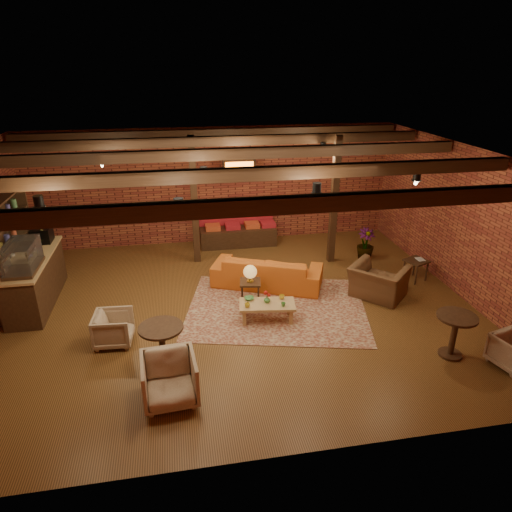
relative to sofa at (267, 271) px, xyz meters
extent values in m
plane|color=#3B250E|center=(-0.91, -0.92, -0.36)|extent=(10.00, 10.00, 0.00)
cube|color=black|center=(-0.91, -0.92, 2.84)|extent=(10.00, 8.00, 0.02)
cube|color=maroon|center=(-0.91, 3.08, 1.24)|extent=(10.00, 0.02, 3.20)
cube|color=maroon|center=(-0.91, -4.92, 1.24)|extent=(10.00, 0.02, 3.20)
cube|color=maroon|center=(4.09, -0.92, 1.24)|extent=(0.02, 8.00, 3.20)
cylinder|color=black|center=(-0.91, 0.68, 2.49)|extent=(9.60, 0.12, 0.12)
cube|color=black|center=(-1.51, 1.68, 1.24)|extent=(0.16, 0.16, 3.20)
cube|color=black|center=(1.89, 1.08, 1.24)|extent=(0.16, 0.16, 3.20)
imported|color=#337F33|center=(-4.91, 0.28, 0.86)|extent=(0.35, 0.39, 0.30)
cube|color=orange|center=(-0.31, 2.18, 1.99)|extent=(0.86, 0.06, 0.30)
cube|color=maroon|center=(-0.01, -1.08, -0.35)|extent=(4.23, 3.59, 0.01)
imported|color=#BC561A|center=(0.00, 0.00, 0.00)|extent=(2.65, 1.86, 0.72)
cube|color=#A7824E|center=(-0.31, -1.51, -0.01)|extent=(1.16, 0.69, 0.05)
cube|color=#A7824E|center=(-0.79, -1.64, -0.20)|extent=(0.07, 0.07, 0.33)
cube|color=#A7824E|center=(0.12, -1.77, -0.20)|extent=(0.07, 0.07, 0.33)
cube|color=#A7824E|center=(-0.74, -1.26, -0.20)|extent=(0.07, 0.07, 0.33)
cube|color=#A7824E|center=(0.17, -1.38, -0.20)|extent=(0.07, 0.07, 0.33)
imported|color=gold|center=(-0.72, -1.59, 0.06)|extent=(0.12, 0.12, 0.09)
imported|color=#44843C|center=(-0.02, -1.68, 0.06)|extent=(0.10, 0.10, 0.08)
imported|color=gold|center=(0.02, -1.38, 0.06)|extent=(0.12, 0.12, 0.09)
imported|color=#44843C|center=(-0.64, -1.29, 0.04)|extent=(0.21, 0.21, 0.05)
imported|color=#44843C|center=(-0.30, -1.47, 0.07)|extent=(0.12, 0.12, 0.11)
sphere|color=red|center=(-0.30, -1.47, 0.22)|extent=(0.10, 0.10, 0.10)
cube|color=black|center=(-0.53, -0.79, 0.15)|extent=(0.49, 0.49, 0.04)
cylinder|color=black|center=(-0.53, -0.79, -0.12)|extent=(0.04, 0.04, 0.49)
cylinder|color=olive|center=(-0.53, -0.79, 0.18)|extent=(0.14, 0.14, 0.02)
cylinder|color=olive|center=(-0.53, -0.79, 0.25)|extent=(0.04, 0.04, 0.20)
sphere|color=gold|center=(-0.53, -0.79, 0.39)|extent=(0.29, 0.29, 0.29)
cylinder|color=black|center=(-2.34, -2.66, 0.39)|extent=(0.74, 0.74, 0.04)
cylinder|color=black|center=(-2.34, -2.66, 0.02)|extent=(0.10, 0.10, 0.72)
cylinder|color=black|center=(-2.34, -2.66, -0.34)|extent=(0.45, 0.45, 0.04)
imported|color=beige|center=(-3.23, -1.81, -0.02)|extent=(0.66, 0.70, 0.68)
imported|color=beige|center=(-2.23, -3.54, 0.06)|extent=(0.87, 0.82, 0.83)
imported|color=brown|center=(2.27, -0.97, 0.13)|extent=(1.30, 1.31, 0.98)
cube|color=black|center=(3.49, -0.34, 0.13)|extent=(0.60, 0.60, 0.04)
cylinder|color=black|center=(3.49, -0.34, -0.13)|extent=(0.04, 0.04, 0.47)
imported|color=black|center=(3.49, -0.34, 0.16)|extent=(0.24, 0.28, 0.02)
cylinder|color=black|center=(2.65, -3.25, 0.42)|extent=(0.68, 0.68, 0.04)
cylinder|color=black|center=(2.65, -3.25, 0.04)|extent=(0.11, 0.11, 0.75)
cylinder|color=black|center=(2.65, -3.25, -0.34)|extent=(0.41, 0.41, 0.04)
imported|color=#4C7F4C|center=(2.83, 1.08, 0.86)|extent=(1.44, 1.44, 2.43)
camera|label=1|loc=(-1.93, -9.26, 4.46)|focal=32.00mm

